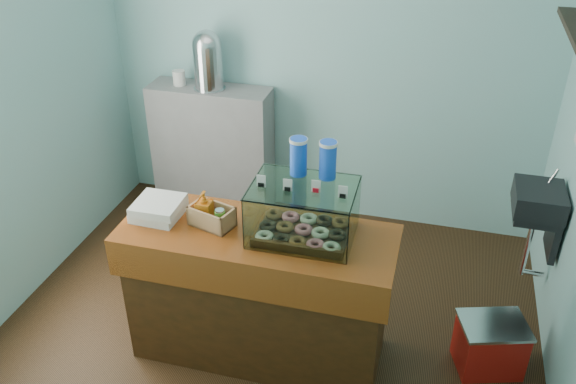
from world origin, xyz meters
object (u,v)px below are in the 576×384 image
(red_cooler, at_px, (490,345))
(counter, at_px, (259,293))
(display_case, at_px, (305,207))
(coffee_urn, at_px, (208,59))

(red_cooler, bearing_deg, counter, 171.48)
(display_case, relative_size, coffee_urn, 1.24)
(counter, height_order, display_case, display_case)
(counter, bearing_deg, red_cooler, 9.14)
(counter, distance_m, red_cooler, 1.44)
(display_case, distance_m, coffee_urn, 1.90)
(counter, relative_size, display_case, 2.74)
(counter, distance_m, display_case, 0.67)
(display_case, xyz_separation_m, coffee_urn, (-1.15, 1.48, 0.28))
(coffee_urn, bearing_deg, counter, -60.43)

